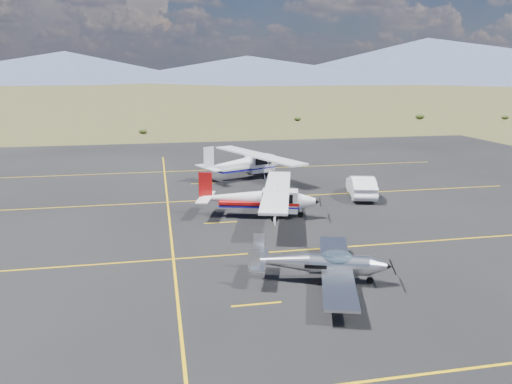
{
  "coord_description": "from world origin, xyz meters",
  "views": [
    {
      "loc": [
        -6.49,
        -20.96,
        8.81
      ],
      "look_at": [
        -0.68,
        8.29,
        1.6
      ],
      "focal_mm": 35.0,
      "sensor_mm": 36.0,
      "label": 1
    }
  ],
  "objects_px": {
    "aircraft_low_wing": "(322,264)",
    "sedan": "(361,186)",
    "aircraft_plain": "(246,163)",
    "aircraft_cessna": "(259,198)"
  },
  "relations": [
    {
      "from": "aircraft_low_wing",
      "to": "sedan",
      "type": "bearing_deg",
      "value": 78.51
    },
    {
      "from": "aircraft_low_wing",
      "to": "sedan",
      "type": "xyz_separation_m",
      "value": [
        7.58,
        13.81,
        -0.05
      ]
    },
    {
      "from": "aircraft_low_wing",
      "to": "aircraft_plain",
      "type": "distance_m",
      "value": 21.89
    },
    {
      "from": "aircraft_low_wing",
      "to": "aircraft_cessna",
      "type": "height_order",
      "value": "aircraft_cessna"
    },
    {
      "from": "aircraft_low_wing",
      "to": "aircraft_cessna",
      "type": "distance_m",
      "value": 10.28
    },
    {
      "from": "aircraft_cessna",
      "to": "sedan",
      "type": "bearing_deg",
      "value": 39.14
    },
    {
      "from": "aircraft_low_wing",
      "to": "aircraft_plain",
      "type": "height_order",
      "value": "aircraft_plain"
    },
    {
      "from": "aircraft_cessna",
      "to": "aircraft_plain",
      "type": "bearing_deg",
      "value": 99.5
    },
    {
      "from": "aircraft_low_wing",
      "to": "aircraft_cessna",
      "type": "bearing_deg",
      "value": 110.91
    },
    {
      "from": "aircraft_cessna",
      "to": "sedan",
      "type": "height_order",
      "value": "aircraft_cessna"
    }
  ]
}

